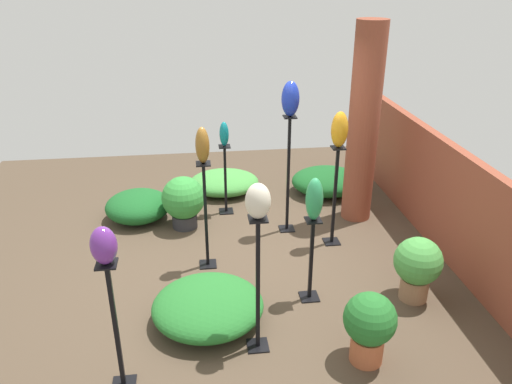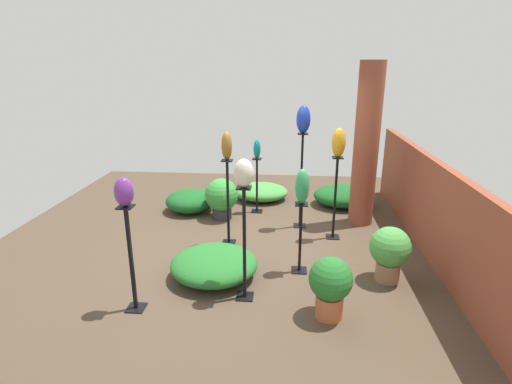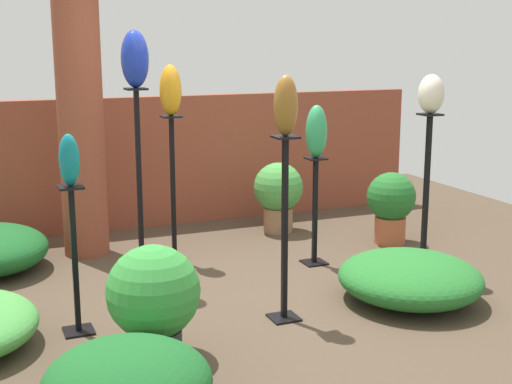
{
  "view_description": "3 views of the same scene",
  "coord_description": "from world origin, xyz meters",
  "px_view_note": "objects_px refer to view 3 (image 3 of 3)",
  "views": [
    {
      "loc": [
        5.06,
        -0.46,
        3.27
      ],
      "look_at": [
        0.01,
        0.19,
        0.95
      ],
      "focal_mm": 35.0,
      "sensor_mm": 36.0,
      "label": 1
    },
    {
      "loc": [
        5.5,
        0.49,
        2.63
      ],
      "look_at": [
        -0.25,
        0.01,
        0.76
      ],
      "focal_mm": 28.0,
      "sensor_mm": 36.0,
      "label": 2
    },
    {
      "loc": [
        -2.05,
        -4.71,
        1.94
      ],
      "look_at": [
        -0.06,
        0.08,
        0.83
      ],
      "focal_mm": 50.0,
      "sensor_mm": 36.0,
      "label": 3
    }
  ],
  "objects_px": {
    "pedestal_cobalt": "(140,196)",
    "pedestal_ivory": "(426,203)",
    "art_vase_bronze": "(286,106)",
    "pedestal_amber": "(173,195)",
    "potted_plant_back_center": "(153,297)",
    "pedestal_jade": "(315,216)",
    "art_vase_teal": "(69,160)",
    "art_vase_jade": "(316,131)",
    "potted_plant_front_left": "(391,203)",
    "art_vase_cobalt": "(135,59)",
    "potted_plant_mid_left": "(278,192)",
    "brick_pillar": "(80,108)",
    "pedestal_teal": "(75,267)",
    "art_vase_ivory": "(431,94)",
    "art_vase_amber": "(171,90)",
    "pedestal_bronze": "(285,237)"
  },
  "relations": [
    {
      "from": "brick_pillar",
      "to": "pedestal_amber",
      "type": "bearing_deg",
      "value": -37.85
    },
    {
      "from": "pedestal_ivory",
      "to": "potted_plant_front_left",
      "type": "distance_m",
      "value": 1.02
    },
    {
      "from": "pedestal_ivory",
      "to": "art_vase_bronze",
      "type": "distance_m",
      "value": 1.76
    },
    {
      "from": "art_vase_cobalt",
      "to": "art_vase_teal",
      "type": "bearing_deg",
      "value": -129.11
    },
    {
      "from": "pedestal_teal",
      "to": "potted_plant_front_left",
      "type": "height_order",
      "value": "pedestal_teal"
    },
    {
      "from": "pedestal_ivory",
      "to": "potted_plant_back_center",
      "type": "bearing_deg",
      "value": -164.55
    },
    {
      "from": "art_vase_amber",
      "to": "potted_plant_front_left",
      "type": "bearing_deg",
      "value": -6.79
    },
    {
      "from": "pedestal_jade",
      "to": "art_vase_jade",
      "type": "bearing_deg",
      "value": 0.0
    },
    {
      "from": "art_vase_ivory",
      "to": "pedestal_jade",
      "type": "bearing_deg",
      "value": 136.42
    },
    {
      "from": "art_vase_cobalt",
      "to": "pedestal_amber",
      "type": "bearing_deg",
      "value": 50.89
    },
    {
      "from": "pedestal_jade",
      "to": "art_vase_teal",
      "type": "height_order",
      "value": "art_vase_teal"
    },
    {
      "from": "potted_plant_front_left",
      "to": "potted_plant_mid_left",
      "type": "bearing_deg",
      "value": 135.88
    },
    {
      "from": "pedestal_cobalt",
      "to": "pedestal_jade",
      "type": "distance_m",
      "value": 1.57
    },
    {
      "from": "pedestal_bronze",
      "to": "art_vase_amber",
      "type": "xyz_separation_m",
      "value": [
        -0.34,
        1.61,
        0.92
      ]
    },
    {
      "from": "pedestal_bronze",
      "to": "potted_plant_mid_left",
      "type": "distance_m",
      "value": 2.36
    },
    {
      "from": "pedestal_amber",
      "to": "potted_plant_back_center",
      "type": "bearing_deg",
      "value": -109.64
    },
    {
      "from": "pedestal_cobalt",
      "to": "potted_plant_front_left",
      "type": "distance_m",
      "value": 2.55
    },
    {
      "from": "art_vase_amber",
      "to": "art_vase_cobalt",
      "type": "bearing_deg",
      "value": -129.11
    },
    {
      "from": "pedestal_ivory",
      "to": "art_vase_cobalt",
      "type": "distance_m",
      "value": 2.6
    },
    {
      "from": "brick_pillar",
      "to": "art_vase_ivory",
      "type": "relative_size",
      "value": 8.61
    },
    {
      "from": "pedestal_jade",
      "to": "art_vase_amber",
      "type": "height_order",
      "value": "art_vase_amber"
    },
    {
      "from": "potted_plant_back_center",
      "to": "art_vase_amber",
      "type": "bearing_deg",
      "value": 70.36
    },
    {
      "from": "pedestal_bronze",
      "to": "pedestal_cobalt",
      "type": "bearing_deg",
      "value": 124.47
    },
    {
      "from": "art_vase_cobalt",
      "to": "art_vase_teal",
      "type": "xyz_separation_m",
      "value": [
        -0.63,
        -0.78,
        -0.62
      ]
    },
    {
      "from": "pedestal_amber",
      "to": "pedestal_teal",
      "type": "distance_m",
      "value": 1.67
    },
    {
      "from": "pedestal_cobalt",
      "to": "pedestal_ivory",
      "type": "xyz_separation_m",
      "value": [
        2.22,
        -0.69,
        -0.11
      ]
    },
    {
      "from": "pedestal_teal",
      "to": "brick_pillar",
      "type": "bearing_deg",
      "value": 78.7
    },
    {
      "from": "art_vase_bronze",
      "to": "potted_plant_front_left",
      "type": "distance_m",
      "value": 2.49
    },
    {
      "from": "potted_plant_front_left",
      "to": "art_vase_jade",
      "type": "bearing_deg",
      "value": -162.94
    },
    {
      "from": "pedestal_jade",
      "to": "pedestal_ivory",
      "type": "bearing_deg",
      "value": -43.58
    },
    {
      "from": "art_vase_ivory",
      "to": "potted_plant_front_left",
      "type": "relative_size",
      "value": 0.45
    },
    {
      "from": "brick_pillar",
      "to": "art_vase_ivory",
      "type": "xyz_separation_m",
      "value": [
        2.49,
        -1.73,
        0.18
      ]
    },
    {
      "from": "potted_plant_back_center",
      "to": "potted_plant_mid_left",
      "type": "bearing_deg",
      "value": 51.49
    },
    {
      "from": "pedestal_ivory",
      "to": "potted_plant_back_center",
      "type": "height_order",
      "value": "pedestal_ivory"
    },
    {
      "from": "art_vase_bronze",
      "to": "art_vase_ivory",
      "type": "height_order",
      "value": "art_vase_bronze"
    },
    {
      "from": "pedestal_bronze",
      "to": "art_vase_teal",
      "type": "distance_m",
      "value": 1.53
    },
    {
      "from": "pedestal_jade",
      "to": "brick_pillar",
      "type": "bearing_deg",
      "value": 149.04
    },
    {
      "from": "pedestal_bronze",
      "to": "pedestal_teal",
      "type": "xyz_separation_m",
      "value": [
        -1.38,
        0.32,
        -0.14
      ]
    },
    {
      "from": "pedestal_cobalt",
      "to": "pedestal_ivory",
      "type": "relative_size",
      "value": 1.16
    },
    {
      "from": "pedestal_ivory",
      "to": "brick_pillar",
      "type": "bearing_deg",
      "value": 145.14
    },
    {
      "from": "art_vase_teal",
      "to": "art_vase_jade",
      "type": "relative_size",
      "value": 0.76
    },
    {
      "from": "art_vase_bronze",
      "to": "potted_plant_front_left",
      "type": "relative_size",
      "value": 0.59
    },
    {
      "from": "pedestal_bronze",
      "to": "pedestal_ivory",
      "type": "bearing_deg",
      "value": 15.63
    },
    {
      "from": "pedestal_jade",
      "to": "art_vase_bronze",
      "type": "relative_size",
      "value": 2.33
    },
    {
      "from": "pedestal_teal",
      "to": "art_vase_cobalt",
      "type": "distance_m",
      "value": 1.67
    },
    {
      "from": "brick_pillar",
      "to": "art_vase_jade",
      "type": "height_order",
      "value": "brick_pillar"
    },
    {
      "from": "brick_pillar",
      "to": "art_vase_jade",
      "type": "distance_m",
      "value": 2.11
    },
    {
      "from": "potted_plant_mid_left",
      "to": "pedestal_teal",
      "type": "bearing_deg",
      "value": -141.46
    },
    {
      "from": "pedestal_teal",
      "to": "art_vase_teal",
      "type": "xyz_separation_m",
      "value": [
        0.0,
        0.0,
        0.72
      ]
    },
    {
      "from": "art_vase_jade",
      "to": "potted_plant_mid_left",
      "type": "height_order",
      "value": "art_vase_jade"
    }
  ]
}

